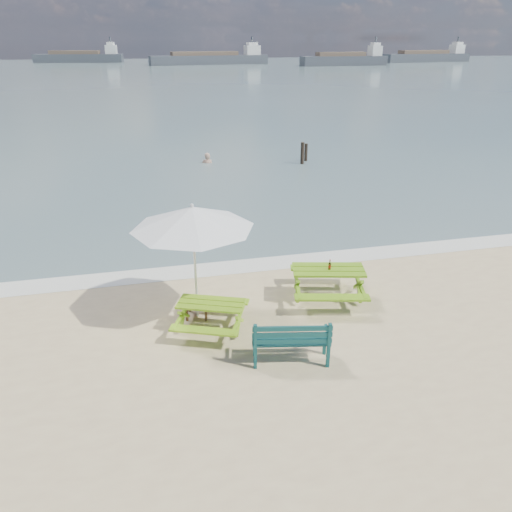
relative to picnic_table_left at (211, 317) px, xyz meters
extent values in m
plane|color=slate|center=(1.11, 83.51, -0.32)|extent=(300.00, 300.00, 0.00)
cube|color=silver|center=(1.11, 3.11, -0.32)|extent=(22.00, 0.90, 0.01)
cube|color=#80B41B|center=(0.00, 0.00, 0.33)|extent=(1.57, 1.16, 0.04)
cube|color=#80B41B|center=(0.25, 0.62, 0.06)|extent=(1.41, 0.77, 0.04)
cube|color=#80B41B|center=(-0.25, -0.62, 0.06)|extent=(1.41, 0.77, 0.04)
cube|color=#80B41B|center=(0.00, 0.00, -0.02)|extent=(1.54, 1.25, 0.61)
cube|color=#649516|center=(2.98, 0.76, 0.47)|extent=(1.86, 1.19, 0.05)
cube|color=#649516|center=(3.17, 1.54, 0.14)|extent=(1.74, 0.70, 0.05)
cube|color=#649516|center=(2.79, -0.03, 0.14)|extent=(1.74, 0.70, 0.05)
cube|color=#649516|center=(2.98, 0.76, 0.04)|extent=(1.80, 1.32, 0.73)
cube|color=#0E3D3D|center=(1.36, -1.49, 0.15)|extent=(1.59, 0.76, 0.04)
cube|color=#0E3D3D|center=(1.31, -1.72, 0.41)|extent=(1.50, 0.35, 0.39)
cube|color=#0E3D3D|center=(1.36, -1.49, -0.09)|extent=(1.49, 0.80, 0.48)
cube|color=brown|center=(-0.23, 0.67, -0.01)|extent=(0.65, 0.65, 0.05)
cube|color=brown|center=(-0.23, 0.67, -0.18)|extent=(0.57, 0.57, 0.30)
cylinder|color=silver|center=(-0.23, 0.67, 0.96)|extent=(0.05, 0.05, 2.57)
cone|color=silver|center=(-0.23, 0.67, 2.09)|extent=(3.24, 3.24, 0.48)
cylinder|color=brown|center=(2.99, 0.72, 0.57)|extent=(0.06, 0.06, 0.15)
cylinder|color=brown|center=(2.99, 0.72, 0.71)|extent=(0.03, 0.03, 0.07)
cylinder|color=#A61C13|center=(2.99, 0.72, 0.57)|extent=(0.06, 0.06, 0.06)
imported|color=tan|center=(2.21, 16.05, -0.69)|extent=(0.73, 0.57, 1.77)
cylinder|color=black|center=(6.89, 14.67, 0.13)|extent=(0.18, 0.18, 1.31)
cylinder|color=black|center=(7.29, 15.27, 0.03)|extent=(0.16, 0.16, 1.11)
cube|color=#3B3F45|center=(76.98, 120.92, 0.67)|extent=(25.86, 7.12, 2.20)
cube|color=silver|center=(86.62, 122.12, 2.87)|extent=(3.41, 3.35, 2.20)
cube|color=#3B3F45|center=(-14.25, 139.12, 0.67)|extent=(22.98, 6.99, 2.20)
cube|color=silver|center=(-5.72, 137.97, 2.87)|extent=(3.09, 3.34, 2.20)
cube|color=#3B3F45|center=(47.63, 107.86, 0.67)|extent=(20.49, 4.21, 2.20)
cube|color=silver|center=(55.40, 107.94, 2.87)|extent=(2.48, 3.02, 2.20)
cube|color=#3B3F45|center=(17.77, 120.11, 0.67)|extent=(29.27, 7.36, 2.20)
cube|color=silver|center=(28.71, 121.40, 2.87)|extent=(3.81, 3.39, 2.20)
camera|label=1|loc=(-1.22, -9.42, 5.58)|focal=35.00mm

